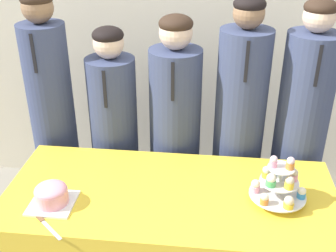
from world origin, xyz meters
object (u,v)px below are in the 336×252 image
at_px(student_0, 54,127).
at_px(cupcake_stand, 279,183).
at_px(cake_knife, 44,222).
at_px(student_3, 238,139).
at_px(student_1, 115,145).
at_px(round_cake, 51,195).
at_px(student_4, 298,143).
at_px(student_2, 175,143).

bearing_deg(student_0, cupcake_stand, -23.69).
distance_m(cake_knife, student_3, 1.23).
bearing_deg(cupcake_stand, student_1, 148.15).
height_order(round_cake, student_4, student_4).
bearing_deg(student_1, cupcake_stand, -31.85).
distance_m(cake_knife, student_2, 0.99).
xyz_separation_m(student_0, student_3, (1.14, 0.00, -0.01)).
height_order(cupcake_stand, student_0, student_0).
bearing_deg(student_4, cupcake_stand, -108.68).
xyz_separation_m(round_cake, cupcake_stand, (1.06, 0.14, 0.05)).
bearing_deg(student_4, student_3, -180.00).
height_order(cake_knife, student_0, student_0).
relative_size(student_2, student_3, 0.93).
bearing_deg(cake_knife, student_2, 100.15).
height_order(cupcake_stand, student_4, student_4).
distance_m(round_cake, cupcake_stand, 1.07).
bearing_deg(round_cake, cupcake_stand, 7.61).
distance_m(cake_knife, student_0, 0.88).
relative_size(round_cake, cupcake_stand, 0.78).
distance_m(cake_knife, student_1, 0.86).
bearing_deg(student_2, student_1, -180.00).
bearing_deg(student_4, round_cake, -150.28).
bearing_deg(cake_knife, cupcake_stand, 55.68).
bearing_deg(student_0, student_3, 0.00).
relative_size(round_cake, student_2, 0.14).
distance_m(cake_knife, cupcake_stand, 1.09).
bearing_deg(student_1, student_0, 180.00).
bearing_deg(student_1, student_3, 0.00).
bearing_deg(student_2, student_4, 0.00).
relative_size(cupcake_stand, student_3, 0.17).
bearing_deg(round_cake, cake_knife, -87.68).
bearing_deg(round_cake, student_1, 79.25).
bearing_deg(cake_knife, student_1, 122.38).
xyz_separation_m(round_cake, student_4, (1.25, 0.71, -0.05)).
bearing_deg(cupcake_stand, student_0, 156.31).
distance_m(cupcake_stand, student_3, 0.60).
bearing_deg(student_0, student_4, 0.00).
relative_size(student_1, student_4, 0.89).
bearing_deg(student_1, cake_knife, -98.75).
height_order(student_0, student_2, student_0).
relative_size(cupcake_stand, student_2, 0.18).
xyz_separation_m(round_cake, student_0, (-0.25, 0.71, -0.03)).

